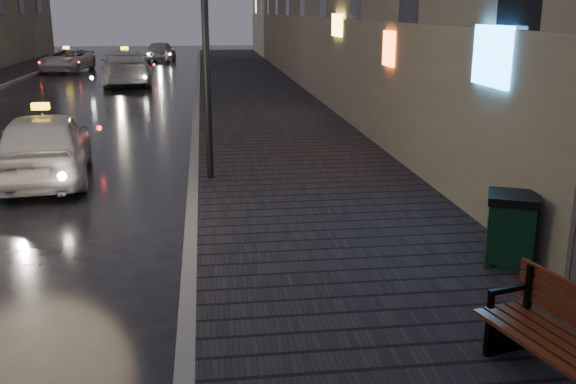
% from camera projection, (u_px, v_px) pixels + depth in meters
% --- Properties ---
extents(ground, '(120.00, 120.00, 0.00)m').
position_uv_depth(ground, '(54.00, 328.00, 7.26)').
color(ground, black).
rests_on(ground, ground).
extents(sidewalk, '(4.60, 58.00, 0.15)m').
position_uv_depth(sidewalk, '(253.00, 91.00, 27.76)').
color(sidewalk, black).
rests_on(sidewalk, ground).
extents(curb, '(0.20, 58.00, 0.15)m').
position_uv_depth(curb, '(197.00, 92.00, 27.46)').
color(curb, slate).
rests_on(curb, ground).
extents(lamp_near, '(0.36, 0.36, 5.28)m').
position_uv_depth(lamp_near, '(205.00, 9.00, 12.26)').
color(lamp_near, black).
rests_on(lamp_near, sidewalk).
extents(lamp_far, '(0.36, 0.36, 5.28)m').
position_uv_depth(lamp_far, '(203.00, 9.00, 27.52)').
color(lamp_far, black).
rests_on(lamp_far, sidewalk).
extents(bench, '(1.04, 1.91, 0.93)m').
position_uv_depth(bench, '(573.00, 344.00, 5.69)').
color(bench, black).
rests_on(bench, sidewalk).
extents(trash_bin, '(0.85, 0.85, 0.97)m').
position_uv_depth(trash_bin, '(510.00, 228.00, 8.60)').
color(trash_bin, black).
rests_on(trash_bin, sidewalk).
extents(taxi_near, '(2.31, 4.56, 1.49)m').
position_uv_depth(taxi_near, '(45.00, 145.00, 13.40)').
color(taxi_near, silver).
rests_on(taxi_near, ground).
extents(taxi_mid, '(3.01, 5.90, 1.64)m').
position_uv_depth(taxi_mid, '(126.00, 67.00, 30.75)').
color(taxi_mid, silver).
rests_on(taxi_mid, ground).
extents(taxi_far, '(2.74, 4.92, 1.30)m').
position_uv_depth(taxi_far, '(67.00, 60.00, 37.37)').
color(taxi_far, silver).
rests_on(taxi_far, ground).
extents(car_far, '(2.09, 4.24, 1.39)m').
position_uv_depth(car_far, '(161.00, 51.00, 44.62)').
color(car_far, '#A7A7AF').
rests_on(car_far, ground).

